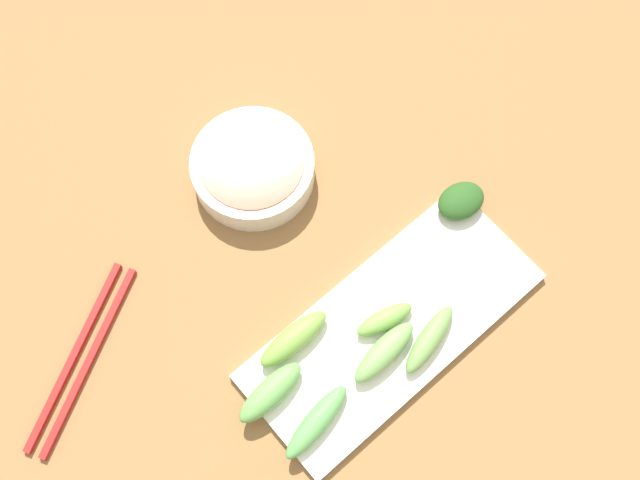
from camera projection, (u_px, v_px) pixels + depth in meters
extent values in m
cube|color=olive|center=(324.00, 273.00, 0.94)|extent=(2.10, 2.10, 0.02)
cylinder|color=silver|center=(253.00, 169.00, 0.95)|extent=(0.15, 0.15, 0.04)
cylinder|color=maroon|center=(253.00, 166.00, 0.95)|extent=(0.13, 0.13, 0.03)
cube|color=white|center=(391.00, 326.00, 0.90)|extent=(0.15, 0.35, 0.01)
ellipsoid|color=#6FA04F|center=(429.00, 339.00, 0.88)|extent=(0.05, 0.09, 0.02)
ellipsoid|color=#76A742|center=(294.00, 339.00, 0.88)|extent=(0.03, 0.09, 0.03)
ellipsoid|color=#73A748|center=(384.00, 320.00, 0.89)|extent=(0.04, 0.07, 0.02)
ellipsoid|color=#27541E|center=(461.00, 201.00, 0.93)|extent=(0.05, 0.07, 0.03)
ellipsoid|color=#74A757|center=(384.00, 353.00, 0.87)|extent=(0.04, 0.09, 0.02)
ellipsoid|color=#5CA653|center=(316.00, 422.00, 0.85)|extent=(0.04, 0.10, 0.02)
ellipsoid|color=#67A952|center=(270.00, 392.00, 0.85)|extent=(0.04, 0.09, 0.03)
cube|color=red|center=(75.00, 355.00, 0.89)|extent=(0.12, 0.21, 0.01)
cube|color=red|center=(90.00, 361.00, 0.89)|extent=(0.12, 0.21, 0.01)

